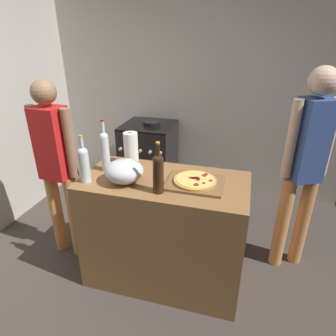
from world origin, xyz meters
TOP-DOWN VIEW (x-y plane):
  - ground_plane at (0.00, 1.21)m, footprint 3.82×3.02m
  - kitchen_wall_rear at (0.00, 2.47)m, footprint 3.82×0.10m
  - counter at (0.23, 0.79)m, footprint 1.23×0.62m
  - cutting_board at (0.45, 0.78)m, footprint 0.40×0.32m
  - pizza at (0.45, 0.78)m, footprint 0.30×0.30m
  - mixing_bowl at (-0.04, 0.68)m, footprint 0.28×0.28m
  - paper_towel_roll at (-0.10, 0.97)m, footprint 0.11×0.11m
  - wine_bottle_amber at (0.24, 0.60)m, footprint 0.07×0.07m
  - wine_bottle_dark at (-0.31, 0.61)m, footprint 0.07×0.07m
  - wine_bottle_clear at (-0.26, 0.82)m, footprint 0.07×0.07m
  - stove at (-0.35, 2.07)m, footprint 0.59×0.61m
  - person_in_stripes at (-0.73, 0.85)m, footprint 0.40×0.22m
  - person_in_red at (1.23, 1.24)m, footprint 0.35×0.27m

SIDE VIEW (x-z plane):
  - ground_plane at x=0.00m, z-range -0.02..0.00m
  - counter at x=0.23m, z-range 0.00..0.92m
  - stove at x=-0.35m, z-range -0.02..0.95m
  - person_in_stripes at x=-0.73m, z-range 0.12..1.71m
  - cutting_board at x=0.45m, z-range 0.92..0.94m
  - pizza at x=0.45m, z-range 0.94..0.96m
  - person_in_red at x=1.23m, z-range 0.13..1.83m
  - mixing_bowl at x=-0.04m, z-range 0.92..1.09m
  - paper_towel_roll at x=-0.10m, z-range 0.92..1.19m
  - wine_bottle_dark at x=-0.31m, z-range 0.89..1.24m
  - wine_bottle_amber at x=0.24m, z-range 0.89..1.25m
  - wine_bottle_clear at x=-0.26m, z-range 0.89..1.29m
  - kitchen_wall_rear at x=0.00m, z-range 0.00..2.60m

